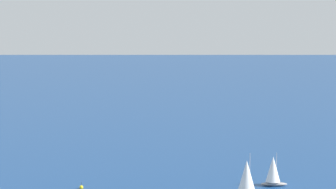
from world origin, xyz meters
TOP-DOWN VIEW (x-y plane):
  - sailboat_near_centre at (41.80, 23.21)m, footprint 7.65×5.46m
  - sailboat_trailing at (23.19, 6.87)m, footprint 11.03×7.89m
  - marker_buoy at (-9.29, 42.33)m, footprint 1.10×1.10m

SIDE VIEW (x-z plane):
  - marker_buoy at x=-9.29m, z-range -0.66..1.44m
  - sailboat_near_centre at x=41.80m, z-range -0.42..9.22m
  - sailboat_trailing at x=23.19m, z-range -0.61..13.29m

